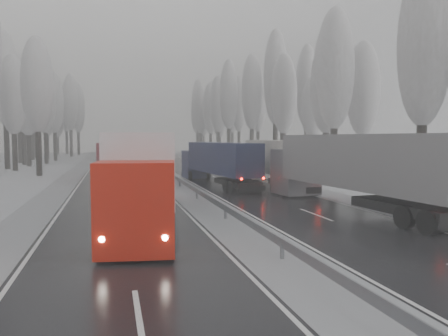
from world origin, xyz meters
name	(u,v)px	position (x,y,z in m)	size (l,w,h in m)	color
ground	(339,300)	(0.00, 0.00, 0.00)	(260.00, 260.00, 0.00)	silver
carriageway_right	(231,183)	(5.25, 30.00, 0.01)	(7.50, 200.00, 0.03)	black
carriageway_left	(119,186)	(-5.25, 30.00, 0.01)	(7.50, 200.00, 0.03)	black
median_slush	(177,184)	(0.00, 30.00, 0.02)	(3.00, 200.00, 0.04)	#9FA2A7
shoulder_right	(279,182)	(10.20, 30.00, 0.02)	(2.40, 200.00, 0.04)	#9FA2A7
shoulder_left	(60,188)	(-10.20, 30.00, 0.02)	(2.40, 200.00, 0.04)	#9FA2A7
median_guardrail	(177,178)	(0.00, 29.99, 0.60)	(0.12, 200.00, 0.76)	slate
tree_16	(424,45)	(15.04, 15.67, 10.67)	(3.60, 3.60, 16.53)	black
tree_18	(335,70)	(14.51, 27.03, 10.70)	(3.60, 3.60, 16.58)	black
tree_19	(363,90)	(20.02, 31.03, 9.42)	(3.60, 3.60, 14.57)	black
tree_20	(326,87)	(17.90, 35.17, 10.14)	(3.60, 3.60, 15.71)	black
tree_21	(328,76)	(20.12, 39.17, 12.00)	(3.60, 3.60, 18.62)	black
tree_22	(284,95)	(17.02, 45.60, 10.24)	(3.60, 3.60, 15.86)	black
tree_23	(313,108)	(23.31, 49.60, 8.77)	(3.60, 3.60, 13.55)	black
tree_24	(276,78)	(17.90, 51.02, 13.19)	(3.60, 3.60, 20.49)	black
tree_25	(307,87)	(24.81, 55.02, 12.52)	(3.60, 3.60, 19.44)	black
tree_26	(252,93)	(17.56, 61.27, 12.10)	(3.60, 3.60, 18.78)	black
tree_27	(282,100)	(24.72, 65.27, 11.36)	(3.60, 3.60, 17.62)	black
tree_28	(229,95)	(16.34, 71.95, 12.64)	(3.60, 3.60, 19.62)	black
tree_29	(258,103)	(23.71, 75.95, 11.67)	(3.60, 3.60, 18.11)	black
tree_30	(218,105)	(16.56, 81.70, 11.52)	(3.60, 3.60, 17.86)	black
tree_31	(239,105)	(22.48, 85.70, 11.97)	(3.60, 3.60, 18.58)	black
tree_32	(211,109)	(16.63, 89.21, 11.18)	(3.60, 3.60, 17.33)	black
tree_33	(220,118)	(19.77, 93.21, 9.26)	(3.60, 3.60, 14.33)	black
tree_34	(201,110)	(15.73, 96.32, 11.37)	(3.60, 3.60, 17.63)	black
tree_35	(232,110)	(24.94, 100.32, 11.77)	(3.60, 3.60, 18.25)	black
tree_36	(198,106)	(17.04, 106.16, 13.02)	(3.60, 3.60, 20.23)	black
tree_37	(220,116)	(24.02, 110.16, 10.56)	(3.60, 3.60, 16.37)	black
tree_38	(197,114)	(18.73, 116.73, 11.59)	(3.60, 3.60, 17.97)	black
tree_39	(204,118)	(21.55, 120.73, 10.45)	(3.60, 3.60, 16.19)	black
tree_62	(37,85)	(-13.94, 43.73, 10.36)	(3.60, 3.60, 16.04)	black
tree_64	(13,95)	(-18.26, 52.71, 9.96)	(3.60, 3.60, 15.42)	black
tree_65	(5,79)	(-20.05, 56.71, 12.55)	(3.60, 3.60, 19.48)	black
tree_66	(27,102)	(-18.16, 62.35, 9.84)	(3.60, 3.60, 15.23)	black
tree_67	(23,97)	(-19.54, 66.35, 11.03)	(3.60, 3.60, 17.09)	black
tree_68	(45,100)	(-16.58, 69.11, 10.75)	(3.60, 3.60, 16.65)	black
tree_69	(18,92)	(-21.42, 73.11, 12.46)	(3.60, 3.60, 19.35)	black
tree_70	(54,103)	(-16.33, 79.19, 11.03)	(3.60, 3.60, 17.09)	black
tree_71	(31,96)	(-21.09, 83.19, 12.63)	(3.60, 3.60, 19.61)	black
tree_72	(47,112)	(-18.93, 88.54, 9.76)	(3.60, 3.60, 15.11)	black
tree_73	(35,107)	(-21.82, 92.54, 11.11)	(3.60, 3.60, 17.22)	black
tree_74	(70,103)	(-15.07, 99.33, 12.67)	(3.60, 3.60, 19.68)	black
tree_75	(32,106)	(-24.20, 103.33, 11.99)	(3.60, 3.60, 18.60)	black
tree_76	(78,109)	(-14.05, 108.72, 11.95)	(3.60, 3.60, 18.55)	black
tree_77	(57,120)	(-19.66, 112.72, 9.26)	(3.60, 3.60, 14.32)	black
tree_78	(66,108)	(-17.56, 115.31, 12.59)	(3.60, 3.60, 19.55)	black
tree_79	(57,114)	(-20.33, 119.31, 11.01)	(3.60, 3.60, 17.07)	black
truck_grey_tarp	(352,166)	(8.21, 13.23, 2.65)	(4.63, 17.88, 4.55)	#54545A
truck_blue_box	(217,160)	(3.55, 28.48, 2.29)	(4.11, 15.42, 3.92)	#202450
truck_cream_box	(274,160)	(8.19, 26.17, 2.42)	(3.51, 16.27, 4.14)	beige
box_truck_distant	(152,152)	(2.72, 84.53, 1.29)	(2.54, 6.91, 2.53)	#AEB0B6
truck_red_white	(148,170)	(-4.02, 12.61, 2.65)	(5.18, 17.84, 4.54)	red
truck_red_red	(115,159)	(-5.46, 36.52, 2.20)	(4.27, 14.82, 3.77)	#9A1A08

